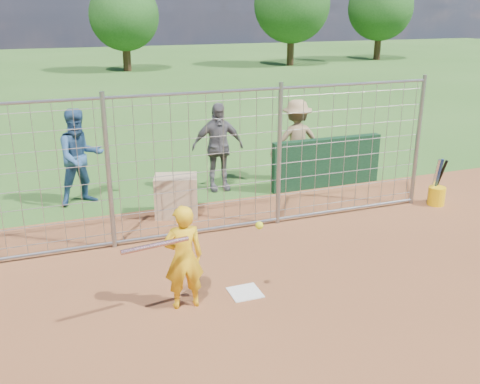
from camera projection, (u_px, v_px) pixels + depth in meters
name	position (u px, v px, depth m)	size (l,w,h in m)	color
ground	(240.00, 287.00, 7.71)	(100.00, 100.00, 0.00)	#2D591E
home_plate	(245.00, 293.00, 7.53)	(0.43, 0.43, 0.02)	silver
dugout_wall	(326.00, 163.00, 11.84)	(2.60, 0.20, 1.10)	#11381E
batter	(184.00, 257.00, 6.97)	(0.53, 0.35, 1.45)	yellow
bystander_a	(80.00, 157.00, 10.68)	(0.95, 0.74, 1.95)	navy
bystander_b	(218.00, 147.00, 11.51)	(1.13, 0.47, 1.92)	#55555A
bystander_c	(296.00, 140.00, 12.22)	(1.20, 0.69, 1.86)	#9A7B54
equipment_bin	(176.00, 196.00, 10.20)	(0.80, 0.55, 0.80)	tan
equipment_in_play	(182.00, 240.00, 6.57)	(1.83, 0.20, 0.17)	silver
bucket_with_bats	(437.00, 193.00, 10.81)	(0.34, 0.39, 0.97)	yellow
backstop_fence	(199.00, 166.00, 9.06)	(9.08, 0.08, 2.60)	gray
tree_line	(125.00, 8.00, 32.39)	(44.66, 6.72, 6.48)	#3F2B19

